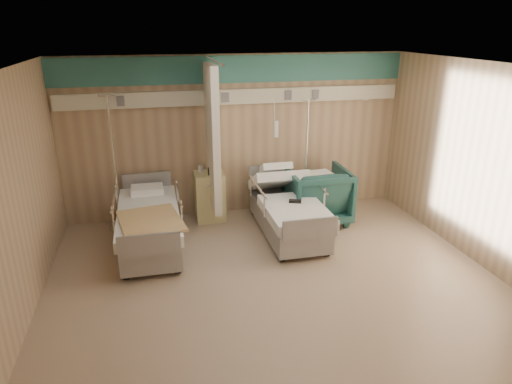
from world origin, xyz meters
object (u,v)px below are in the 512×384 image
bed_right (288,216)px  iv_stand_right (305,191)px  bedside_cabinet (210,196)px  iv_stand_left (119,203)px  bed_left (150,229)px  visitor_armchair (317,195)px

bed_right → iv_stand_right: bearing=54.3°
bedside_cabinet → iv_stand_left: size_ratio=0.38×
bed_left → bed_right: bearing=0.0°
bedside_cabinet → visitor_armchair: bearing=-14.9°
bed_right → visitor_armchair: (0.65, 0.42, 0.16)m
bed_right → visitor_armchair: size_ratio=2.05×
bed_left → iv_stand_right: size_ratio=1.04×
bed_right → bed_left: (-2.20, 0.00, 0.00)m
bed_left → bedside_cabinet: 1.39m
bedside_cabinet → visitor_armchair: size_ratio=0.81×
bedside_cabinet → iv_stand_left: iv_stand_left is taller
bed_right → iv_stand_left: bearing=162.4°
bed_left → visitor_armchair: bearing=8.4°
bedside_cabinet → iv_stand_left: 1.53m
bed_left → iv_stand_left: bearing=119.4°
bed_right → iv_stand_left: (-2.68, 0.85, 0.15)m
iv_stand_left → iv_stand_right: bearing=-1.2°
bed_left → iv_stand_left: (-0.48, 0.85, 0.15)m
visitor_armchair → iv_stand_right: (-0.09, 0.36, -0.05)m
bedside_cabinet → iv_stand_right: size_ratio=0.41×
bed_right → iv_stand_right: iv_stand_right is taller
bed_left → bedside_cabinet: bedside_cabinet is taller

